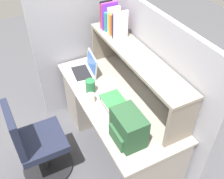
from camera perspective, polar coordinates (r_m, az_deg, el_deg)
The scene contains 13 objects.
ground_plane at distance 3.10m, azimuth 0.84°, elevation -11.74°, with size 8.00×8.00×0.00m, color #4C4C51.
desk at distance 3.04m, azimuth -2.47°, elevation -1.85°, with size 1.60×0.70×0.73m.
cubicle_partition_rear at distance 2.69m, azimuth 8.20°, elevation 1.48°, with size 1.84×0.05×1.55m, color #9E9EA8.
cubicle_partition_left at distance 3.15m, azimuth -7.08°, elevation 7.97°, with size 0.05×1.06×1.55m, color #9E9EA8.
overhead_hutch at distance 2.42m, azimuth 5.31°, elevation 5.91°, with size 1.44×0.28×0.45m.
reference_books_on_shelf at distance 2.66m, azimuth 0.32°, elevation 14.98°, with size 0.32×0.18×0.28m.
laptop at distance 2.85m, azimuth -5.77°, elevation 4.40°, with size 0.33×0.28×0.22m.
backpack at distance 2.11m, azimuth 3.51°, elevation -8.44°, with size 0.30×0.23×0.28m.
computer_mouse at distance 2.32m, azimuth 1.02°, elevation -6.97°, with size 0.06×0.10×0.03m, color #262628.
paper_cup at distance 2.50m, azimuth -4.59°, elevation -1.86°, with size 0.08×0.08×0.09m, color white.
snack_canister at distance 2.59m, azimuth -4.75°, elevation 0.73°, with size 0.10×0.10×0.14m, color #26723F.
desk_book_stack at distance 2.43m, azimuth 0.53°, elevation -3.05°, with size 0.26×0.20×0.09m.
office_chair at distance 2.68m, azimuth -16.17°, elevation -11.95°, with size 0.52×0.52×0.93m.
Camera 1 is at (1.67, -0.90, 2.45)m, focal length 41.65 mm.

